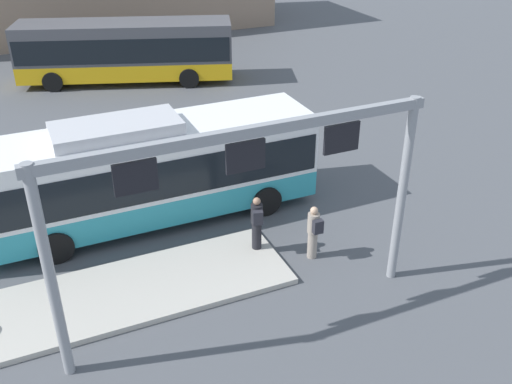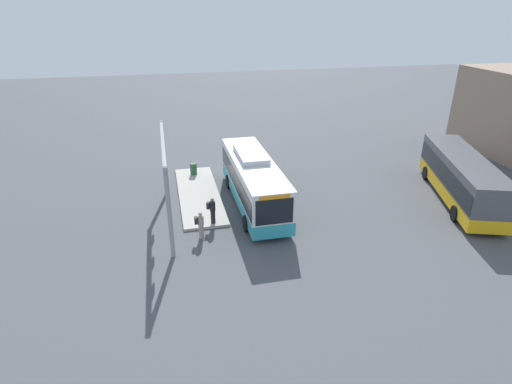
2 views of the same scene
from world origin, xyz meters
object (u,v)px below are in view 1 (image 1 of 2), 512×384
person_boarding (314,231)px  bus_main (147,168)px  person_waiting_near (257,222)px  bus_background_left (125,48)px

person_boarding → bus_main: bearing=44.0°
bus_main → person_waiting_near: size_ratio=6.34×
bus_background_left → person_boarding: 17.90m
bus_main → bus_background_left: size_ratio=0.96×
person_boarding → person_waiting_near: (-1.37, 0.87, 0.16)m
bus_main → person_waiting_near: (2.31, -3.09, -0.76)m
bus_main → person_waiting_near: 3.93m
bus_background_left → person_waiting_near: (-0.18, -16.98, -0.73)m
person_boarding → person_waiting_near: 1.63m
bus_background_left → bus_main: bearing=98.9°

